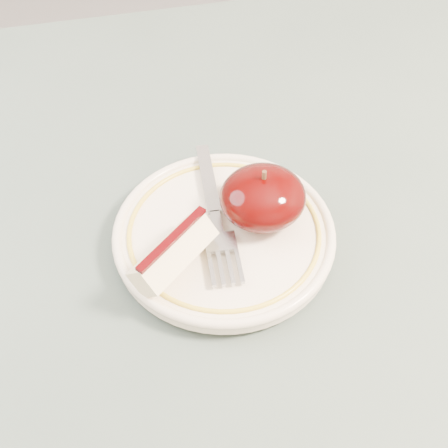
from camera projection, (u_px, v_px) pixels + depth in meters
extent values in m
cylinder|color=brown|center=(415.00, 192.00, 1.14)|extent=(0.05, 0.05, 0.71)
cube|color=#44534C|center=(278.00, 295.00, 0.55)|extent=(0.90, 0.90, 0.04)
cylinder|color=beige|center=(224.00, 242.00, 0.56)|extent=(0.11, 0.11, 0.01)
cylinder|color=beige|center=(224.00, 236.00, 0.55)|extent=(0.19, 0.19, 0.01)
torus|color=beige|center=(224.00, 232.00, 0.54)|extent=(0.20, 0.20, 0.01)
torus|color=gold|center=(224.00, 231.00, 0.54)|extent=(0.17, 0.17, 0.00)
ellipsoid|color=black|center=(263.00, 197.00, 0.54)|extent=(0.08, 0.07, 0.05)
cylinder|color=#472D19|center=(264.00, 176.00, 0.52)|extent=(0.00, 0.00, 0.01)
cube|color=#FAEEB8|center=(174.00, 253.00, 0.51)|extent=(0.08, 0.08, 0.03)
cube|color=#310103|center=(172.00, 239.00, 0.49)|extent=(0.06, 0.06, 0.00)
cube|color=#96999F|center=(208.00, 178.00, 0.58)|extent=(0.02, 0.09, 0.00)
cube|color=#96999F|center=(217.00, 222.00, 0.54)|extent=(0.01, 0.03, 0.00)
cube|color=#96999F|center=(221.00, 243.00, 0.53)|extent=(0.03, 0.02, 0.00)
cube|color=#96999F|center=(239.00, 266.00, 0.51)|extent=(0.01, 0.03, 0.00)
cube|color=#96999F|center=(230.00, 267.00, 0.51)|extent=(0.01, 0.03, 0.00)
cube|color=#96999F|center=(221.00, 268.00, 0.51)|extent=(0.01, 0.03, 0.00)
cube|color=#96999F|center=(211.00, 269.00, 0.51)|extent=(0.01, 0.03, 0.00)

